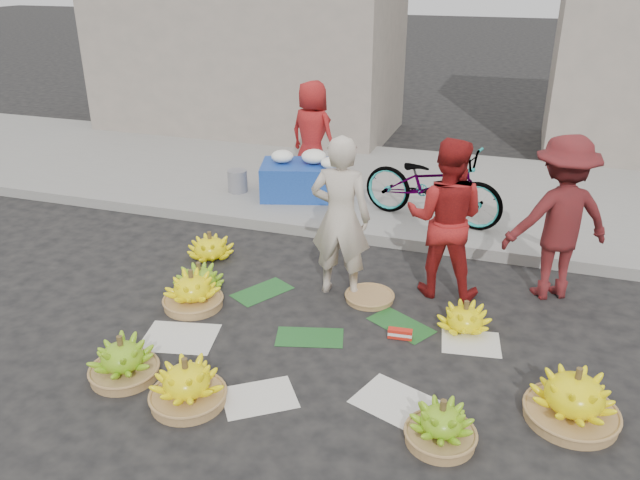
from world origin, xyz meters
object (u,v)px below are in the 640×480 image
(banana_bunch_4, at_px, (574,397))
(flower_table, at_px, (304,178))
(bicycle, at_px, (433,184))
(banana_bunch_0, at_px, (192,291))
(vendor_cream, at_px, (341,218))

(banana_bunch_4, relative_size, flower_table, 0.55)
(bicycle, bearing_deg, flower_table, 92.42)
(banana_bunch_0, xyz_separation_m, bicycle, (2.03, 2.92, 0.45))
(banana_bunch_4, relative_size, bicycle, 0.39)
(banana_bunch_0, relative_size, vendor_cream, 0.35)
(vendor_cream, xyz_separation_m, bicycle, (0.65, 2.12, -0.25))
(vendor_cream, xyz_separation_m, flower_table, (-1.30, 2.46, -0.47))
(banana_bunch_0, distance_m, flower_table, 3.27)
(banana_bunch_0, distance_m, vendor_cream, 1.74)
(bicycle, bearing_deg, banana_bunch_0, 157.52)
(banana_bunch_4, xyz_separation_m, vendor_cream, (-2.36, 1.44, 0.67))
(banana_bunch_0, relative_size, bicycle, 0.32)
(banana_bunch_4, bearing_deg, banana_bunch_0, 170.17)
(banana_bunch_4, height_order, flower_table, flower_table)
(banana_bunch_4, bearing_deg, flower_table, 133.09)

